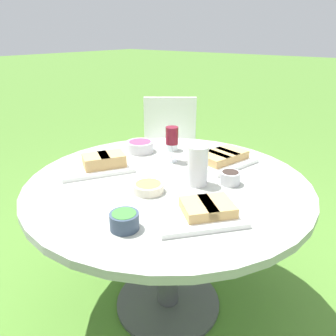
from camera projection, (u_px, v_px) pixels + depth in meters
ground_plane at (168, 302)px, 1.82m from camera, size 40.00×40.00×0.00m
dining_table at (168, 202)px, 1.57m from camera, size 1.31×1.31×0.75m
chair_near_left at (170, 143)px, 2.73m from camera, size 0.61×0.60×0.89m
water_pitcher at (198, 165)px, 1.45m from camera, size 0.10×0.09×0.18m
wine_glass at (172, 137)px, 1.70m from camera, size 0.07×0.07×0.19m
platter_bread_main at (101, 164)px, 1.62m from camera, size 0.34×0.40×0.08m
platter_charcuterie at (202, 212)px, 1.21m from camera, size 0.37×0.39×0.06m
platter_sandwich_side at (223, 158)px, 1.71m from camera, size 0.29×0.35×0.06m
bowl_fries at (148, 187)px, 1.41m from camera, size 0.13×0.13×0.04m
bowl_salad at (124, 220)px, 1.14m from camera, size 0.10×0.10×0.06m
bowl_olives at (230, 177)px, 1.48m from camera, size 0.09×0.09×0.06m
bowl_dip_red at (140, 146)px, 1.87m from camera, size 0.15×0.15×0.06m
cup_water_near at (172, 141)px, 1.89m from camera, size 0.07×0.07×0.10m
handbag at (81, 192)px, 2.78m from camera, size 0.30×0.14×0.37m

